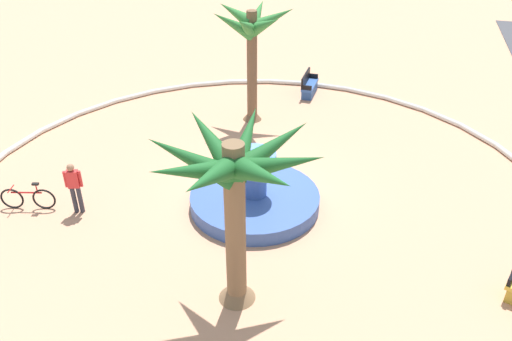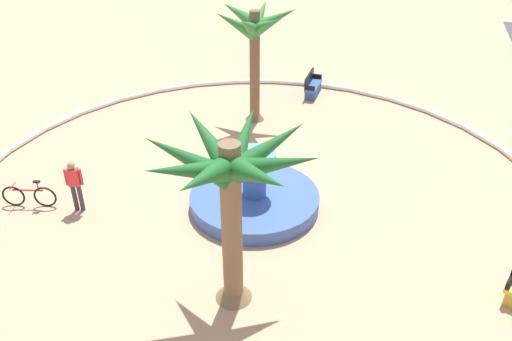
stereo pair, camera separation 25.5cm
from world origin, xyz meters
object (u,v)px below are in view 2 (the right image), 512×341
at_px(fountain, 255,198).
at_px(palm_tree_by_curb, 254,36).
at_px(person_cyclist_helmet, 75,184).
at_px(bench_west, 313,87).
at_px(bicycle_by_lamppost, 29,196).
at_px(palm_tree_near_fountain, 230,180).

height_order(fountain, palm_tree_by_curb, palm_tree_by_curb).
relative_size(fountain, person_cyclist_helmet, 2.36).
height_order(bench_west, bicycle_by_lamppost, bench_west).
xyz_separation_m(fountain, bicycle_by_lamppost, (1.96, -6.72, 0.09)).
relative_size(bench_west, person_cyclist_helmet, 0.94).
height_order(palm_tree_near_fountain, person_cyclist_helmet, palm_tree_near_fountain).
bearing_deg(bench_west, palm_tree_by_curb, -29.06).
relative_size(palm_tree_near_fountain, bench_west, 2.87).
height_order(fountain, person_cyclist_helmet, fountain).
xyz_separation_m(fountain, person_cyclist_helmet, (1.72, -5.15, 0.67)).
bearing_deg(palm_tree_near_fountain, bench_west, -177.63).
xyz_separation_m(palm_tree_near_fountain, bicycle_by_lamppost, (-1.98, -7.33, -3.10)).
distance_m(palm_tree_near_fountain, palm_tree_by_curb, 10.19).
relative_size(bench_west, bicycle_by_lamppost, 0.96).
bearing_deg(person_cyclist_helmet, palm_tree_by_curb, 156.17).
relative_size(palm_tree_by_curb, bicycle_by_lamppost, 2.82).
relative_size(palm_tree_by_curb, bench_west, 2.94).
xyz_separation_m(palm_tree_near_fountain, bench_west, (-13.18, -0.54, -3.14)).
xyz_separation_m(bicycle_by_lamppost, person_cyclist_helmet, (-0.25, 1.57, 0.58)).
distance_m(fountain, palm_tree_by_curb, 7.02).
bearing_deg(bench_west, palm_tree_near_fountain, 2.37).
xyz_separation_m(palm_tree_near_fountain, person_cyclist_helmet, (-2.22, -5.75, -2.52)).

